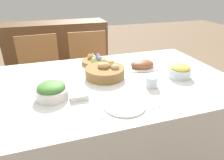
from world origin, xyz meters
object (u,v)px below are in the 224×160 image
at_px(ham_platter, 142,65).
at_px(drinking_cup, 152,82).
at_px(green_salad_bowl, 52,90).
at_px(chair_far_left, 42,76).
at_px(egg_basket, 94,61).
at_px(sideboard, 59,54).
at_px(pineapple_bowl, 180,71).
at_px(butter_dish, 79,97).
at_px(bread_basket, 105,71).
at_px(fork, 99,110).
at_px(dinner_plate, 124,105).
at_px(spoon, 153,100).
at_px(chair_far_center, 90,70).
at_px(knife, 148,101).

xyz_separation_m(ham_platter, drinking_cup, (-0.08, -0.32, 0.01)).
bearing_deg(green_salad_bowl, drinking_cup, -4.75).
bearing_deg(chair_far_left, egg_basket, -51.25).
bearing_deg(sideboard, pineapple_bowl, -66.53).
relative_size(chair_far_left, butter_dish, 8.62).
bearing_deg(green_salad_bowl, bread_basket, 26.48).
relative_size(fork, butter_dish, 1.61).
bearing_deg(fork, green_salad_bowl, 140.71).
relative_size(dinner_plate, spoon, 1.44).
bearing_deg(pineapple_bowl, butter_dish, -172.62).
bearing_deg(drinking_cup, dinner_plate, -147.10).
xyz_separation_m(sideboard, bread_basket, (0.26, -1.62, 0.35)).
distance_m(chair_far_left, sideboard, 0.85).
bearing_deg(bread_basket, ham_platter, 13.00).
bearing_deg(pineapple_bowl, drinking_cup, -162.99).
relative_size(bread_basket, spoon, 1.69).
distance_m(fork, spoon, 0.32).
distance_m(chair_far_left, drinking_cup, 1.31).
height_order(bread_basket, green_salad_bowl, bread_basket).
height_order(chair_far_center, pineapple_bowl, chair_far_center).
xyz_separation_m(chair_far_center, butter_dish, (-0.28, -1.05, 0.29)).
xyz_separation_m(pineapple_bowl, dinner_plate, (-0.52, -0.25, -0.04)).
height_order(egg_basket, spoon, egg_basket).
xyz_separation_m(bread_basket, drinking_cup, (0.25, -0.24, -0.01)).
relative_size(egg_basket, ham_platter, 0.72).
bearing_deg(chair_far_left, ham_platter, -44.94).
relative_size(bread_basket, dinner_plate, 1.18).
xyz_separation_m(egg_basket, knife, (0.16, -0.69, -0.02)).
distance_m(ham_platter, spoon, 0.51).
bearing_deg(egg_basket, butter_dish, -111.84).
bearing_deg(chair_far_center, butter_dish, -101.78).
height_order(sideboard, green_salad_bowl, sideboard).
relative_size(bread_basket, pineapple_bowl, 1.70).
height_order(dinner_plate, fork, dinner_plate).
bearing_deg(chair_far_center, pineapple_bowl, -60.80).
bearing_deg(fork, butter_dish, 123.22).
bearing_deg(fork, sideboard, 96.65).
distance_m(chair_far_left, bread_basket, 0.98).
distance_m(chair_far_center, pineapple_bowl, 1.11).
distance_m(chair_far_left, egg_basket, 0.76).
bearing_deg(green_salad_bowl, dinner_plate, -29.82).
bearing_deg(egg_basket, spoon, -74.84).
bearing_deg(chair_far_center, spoon, -81.02).
bearing_deg(knife, chair_far_left, 121.09).
distance_m(green_salad_bowl, drinking_cup, 0.63).
bearing_deg(pineapple_bowl, ham_platter, 127.22).
bearing_deg(pineapple_bowl, spoon, -144.55).
height_order(pineapple_bowl, drinking_cup, pineapple_bowl).
xyz_separation_m(spoon, drinking_cup, (0.08, 0.16, 0.03)).
xyz_separation_m(chair_far_left, sideboard, (0.23, 0.82, -0.03)).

